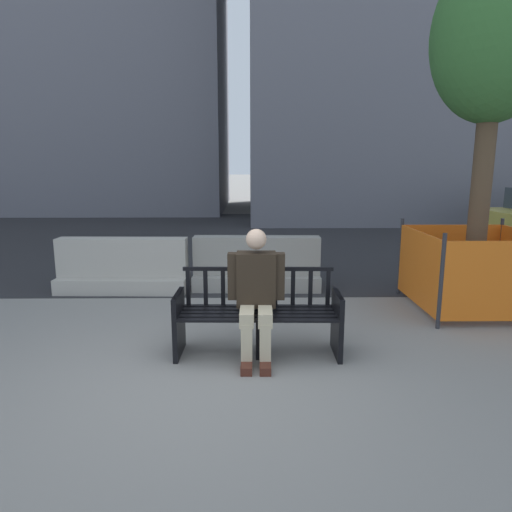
# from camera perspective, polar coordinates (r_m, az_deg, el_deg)

# --- Properties ---
(ground_plane) EXTENTS (200.00, 200.00, 0.00)m
(ground_plane) POSITION_cam_1_polar(r_m,az_deg,el_deg) (4.35, -7.65, -15.34)
(ground_plane) COLOR gray
(street_asphalt) EXTENTS (120.00, 12.00, 0.01)m
(street_asphalt) POSITION_cam_1_polar(r_m,az_deg,el_deg) (12.72, -3.03, 2.46)
(street_asphalt) COLOR #28282B
(street_asphalt) RESTS_ON ground
(street_bench) EXTENTS (1.70, 0.56, 0.88)m
(street_bench) POSITION_cam_1_polar(r_m,az_deg,el_deg) (4.77, 0.24, -7.63)
(street_bench) COLOR black
(street_bench) RESTS_ON ground
(seated_person) EXTENTS (0.58, 0.73, 1.31)m
(seated_person) POSITION_cam_1_polar(r_m,az_deg,el_deg) (4.63, 0.02, -4.42)
(seated_person) COLOR #2D2319
(seated_person) RESTS_ON ground
(jersey_barrier_centre) EXTENTS (2.02, 0.74, 0.84)m
(jersey_barrier_centre) POSITION_cam_1_polar(r_m,az_deg,el_deg) (7.29, 0.08, -1.44)
(jersey_barrier_centre) COLOR gray
(jersey_barrier_centre) RESTS_ON ground
(jersey_barrier_left) EXTENTS (2.02, 0.73, 0.84)m
(jersey_barrier_left) POSITION_cam_1_polar(r_m,az_deg,el_deg) (7.43, -16.24, -1.65)
(jersey_barrier_left) COLOR #ADA89E
(jersey_barrier_left) RESTS_ON ground
(street_tree) EXTENTS (1.54, 1.54, 4.55)m
(street_tree) POSITION_cam_1_polar(r_m,az_deg,el_deg) (6.86, 27.70, 22.56)
(street_tree) COLOR brown
(street_tree) RESTS_ON ground
(construction_fence) EXTENTS (1.55, 1.55, 1.17)m
(construction_fence) POSITION_cam_1_polar(r_m,az_deg,el_deg) (6.83, 25.54, -1.33)
(construction_fence) COLOR #2D2D33
(construction_fence) RESTS_ON ground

